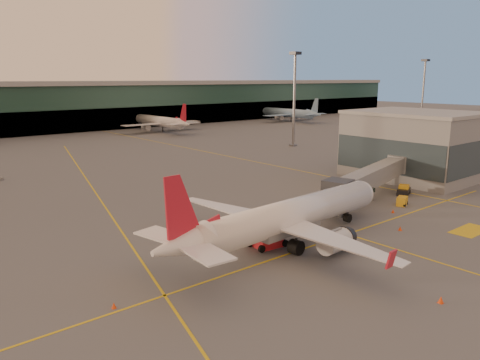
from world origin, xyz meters
TOP-DOWN VIEW (x-y plane):
  - ground at (0.00, 0.00)m, footprint 600.00×600.00m
  - taxi_markings at (-7.32, 44.49)m, footprint 100.12×173.00m
  - terminal at (0.00, 141.79)m, footprint 400.00×20.00m
  - gate_building at (41.93, 17.93)m, footprint 18.40×22.40m
  - mast_east_near at (55.00, 62.00)m, footprint 2.40×2.40m
  - mast_east_far at (130.00, 66.00)m, footprint 2.40×2.40m
  - main_airplane at (-3.96, 6.82)m, footprint 34.48×31.07m
  - jet_bridge at (22.66, 13.13)m, footprint 29.09×10.26m
  - catering_truck at (-5.65, 8.11)m, footprint 5.48×2.89m
  - gpu_cart at (22.09, 8.00)m, footprint 2.54×2.02m
  - pushback_tug at (28.24, 11.45)m, footprint 3.63×2.81m
  - cone_nose at (17.54, 6.64)m, footprint 0.41×0.41m
  - cone_tail at (-25.14, 5.70)m, footprint 0.41×0.41m
  - cone_wing_right at (-3.45, -11.22)m, footprint 0.48×0.48m
  - cone_wing_left at (-5.37, 24.54)m, footprint 0.42×0.42m
  - cone_fwd at (11.24, 1.64)m, footprint 0.43×0.43m

SIDE VIEW (x-z plane):
  - ground at x=0.00m, z-range 0.00..0.00m
  - taxi_markings at x=-7.32m, z-range 0.00..0.01m
  - cone_tail at x=-25.14m, z-range -0.01..0.51m
  - cone_nose at x=17.54m, z-range -0.01..0.52m
  - cone_wing_left at x=-5.37m, z-range -0.01..0.53m
  - cone_fwd at x=11.24m, z-range -0.01..0.54m
  - cone_wing_right at x=-3.45m, z-range -0.01..0.60m
  - gpu_cart at x=22.09m, z-range -0.02..1.28m
  - pushback_tug at x=28.24m, z-range -0.16..1.50m
  - catering_truck at x=-5.65m, z-range 0.28..4.37m
  - main_airplane at x=-3.96m, z-range -1.82..8.58m
  - jet_bridge at x=22.66m, z-range 0.96..6.33m
  - gate_building at x=41.93m, z-range -0.01..12.59m
  - terminal at x=0.00m, z-range -0.04..17.56m
  - mast_east_near at x=55.00m, z-range 2.06..27.66m
  - mast_east_far at x=130.00m, z-range 2.06..27.66m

